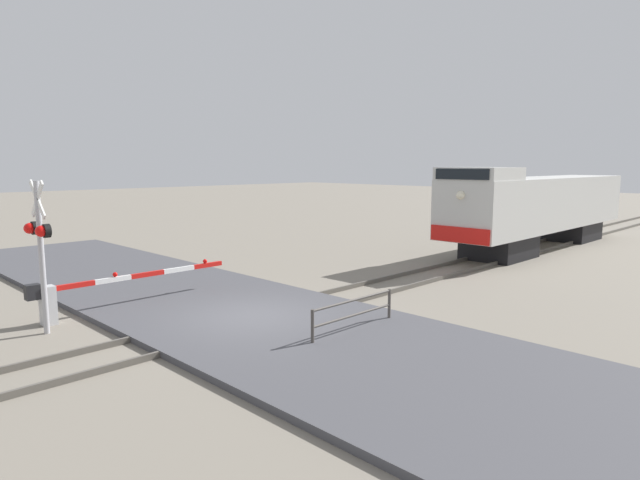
{
  "coord_description": "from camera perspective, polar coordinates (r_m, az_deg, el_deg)",
  "views": [
    {
      "loc": [
        11.37,
        -8.81,
        4.27
      ],
      "look_at": [
        -0.87,
        3.46,
        1.82
      ],
      "focal_mm": 30.25,
      "sensor_mm": 36.0,
      "label": 1
    }
  ],
  "objects": [
    {
      "name": "guard_railing",
      "position": [
        13.59,
        3.59,
        -7.52
      ],
      "size": [
        0.08,
        2.97,
        0.95
      ],
      "color": "#4C4742",
      "rests_on": "ground_plane"
    },
    {
      "name": "crossing_signal",
      "position": [
        15.05,
        -27.55,
        -0.01
      ],
      "size": [
        1.18,
        0.33,
        3.89
      ],
      "color": "#ADADB2",
      "rests_on": "ground_plane"
    },
    {
      "name": "crossing_gate",
      "position": [
        16.42,
        -24.04,
        -5.11
      ],
      "size": [
        0.36,
        6.07,
        1.17
      ],
      "color": "silver",
      "rests_on": "ground_plane"
    },
    {
      "name": "rail_track_left",
      "position": [
        15.53,
        -8.73,
        -7.72
      ],
      "size": [
        0.08,
        80.0,
        0.15
      ],
      "primitive_type": "cube",
      "color": "#59544C",
      "rests_on": "ground_plane"
    },
    {
      "name": "locomotive",
      "position": [
        29.43,
        22.13,
        3.33
      ],
      "size": [
        2.82,
        15.8,
        4.13
      ],
      "color": "black",
      "rests_on": "ground_plane"
    },
    {
      "name": "road_surface",
      "position": [
        14.98,
        -7.08,
        -8.25
      ],
      "size": [
        36.0,
        6.4,
        0.16
      ],
      "primitive_type": "cube",
      "color": "#47474C",
      "rests_on": "ground_plane"
    },
    {
      "name": "ground_plane",
      "position": [
        15.0,
        -7.08,
        -8.55
      ],
      "size": [
        160.0,
        160.0,
        0.0
      ],
      "primitive_type": "plane",
      "color": "gray"
    },
    {
      "name": "rail_track_right",
      "position": [
        14.45,
        -5.31,
        -8.87
      ],
      "size": [
        0.08,
        80.0,
        0.15
      ],
      "primitive_type": "cube",
      "color": "#59544C",
      "rests_on": "ground_plane"
    }
  ]
}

